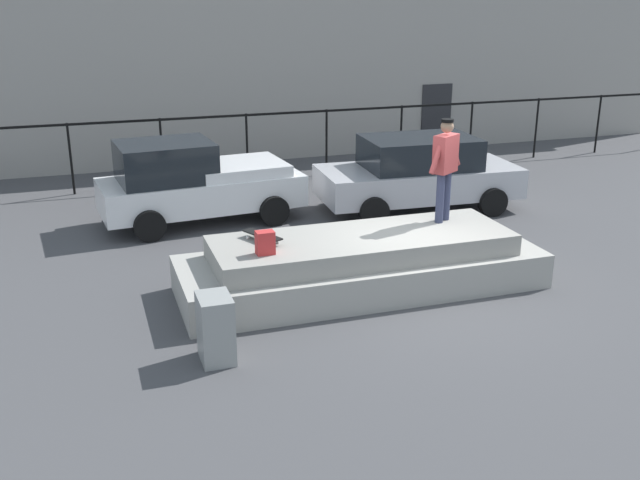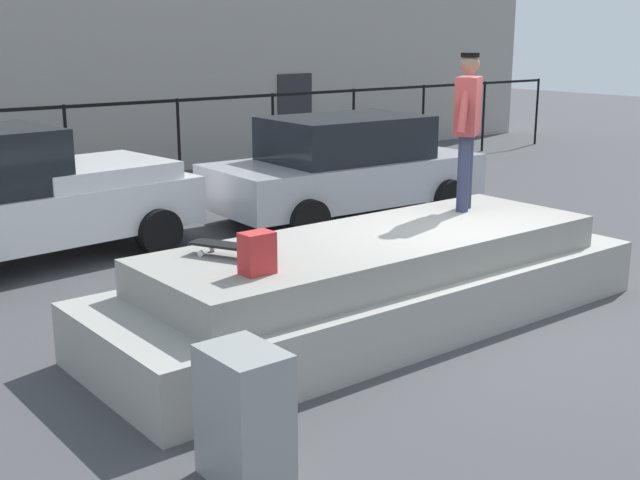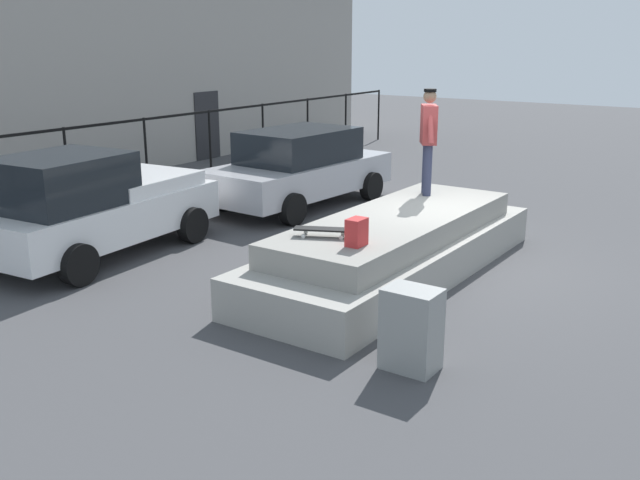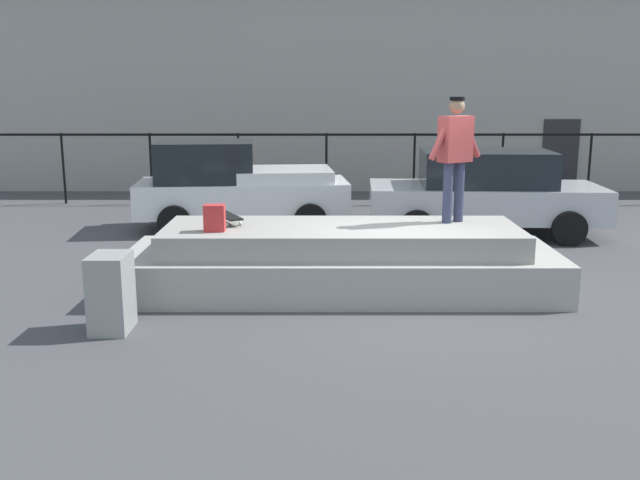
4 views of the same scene
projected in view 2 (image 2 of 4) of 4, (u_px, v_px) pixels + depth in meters
ground_plane at (469, 314)px, 8.80m from camera, size 60.00×60.00×0.00m
concrete_ledge at (378, 283)px, 8.44m from camera, size 6.10×2.04×0.94m
skateboarder at (467, 119)px, 9.28m from camera, size 0.86×0.59×1.79m
skateboard at (230, 247)px, 7.49m from camera, size 0.52×0.80×0.12m
backpack at (257, 253)px, 6.95m from camera, size 0.28×0.20×0.36m
car_white_pickup_near at (24, 196)px, 10.57m from camera, size 4.38×2.25×1.79m
car_silver_sedan_mid at (345, 167)px, 13.14m from camera, size 4.57×2.32×1.66m
utility_box at (244, 416)px, 5.44m from camera, size 0.44×0.60×0.93m
fence_row at (125, 130)px, 14.71m from camera, size 24.06×0.06×1.76m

